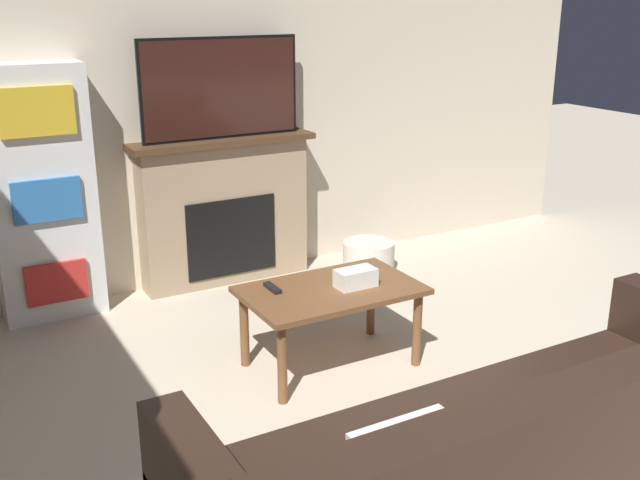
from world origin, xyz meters
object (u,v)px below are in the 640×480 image
tv (221,88)px  coffee_table (331,298)px  couch (519,476)px  storage_basket (369,257)px  bookshelf (43,195)px  fireplace (225,210)px

tv → coffee_table: tv is taller
couch → storage_basket: couch is taller
couch → bookshelf: bookshelf is taller
bookshelf → fireplace: bearing=1.1°
tv → storage_basket: tv is taller
coffee_table → couch: bearing=-94.1°
bookshelf → storage_basket: 2.31m
coffee_table → storage_basket: 1.54m
fireplace → tv: tv is taller
bookshelf → storage_basket: bearing=-8.7°
tv → coffee_table: bearing=-90.3°
tv → coffee_table: 1.77m
fireplace → coffee_table: size_ratio=1.37×
couch → storage_basket: bearing=67.9°
tv → bookshelf: bearing=-179.9°
storage_basket → coffee_table: bearing=-131.0°
fireplace → bookshelf: bookshelf is taller
fireplace → tv: bearing=-90.0°
couch → coffee_table: bearing=85.9°
bookshelf → coffee_table: bearing=-51.0°
coffee_table → bookshelf: 1.94m
fireplace → tv: size_ratio=1.16×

